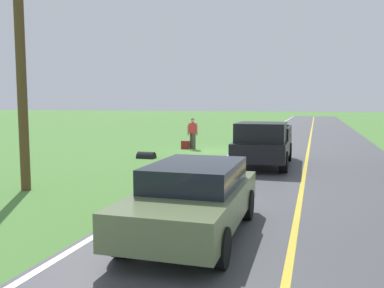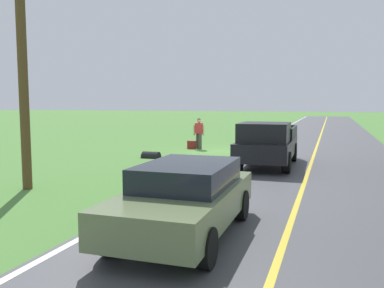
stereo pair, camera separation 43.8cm
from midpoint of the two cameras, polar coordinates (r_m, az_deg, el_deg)
The scene contains 10 objects.
ground_plane at distance 21.66m, azimuth 1.90°, elevation -1.03°, with size 200.00×200.00×0.00m, color #4C7F38.
road_surface at distance 20.93m, azimuth 15.38°, elevation -1.47°, with size 7.78×120.00×0.00m, color #47474C.
lane_edge_line at distance 21.35m, azimuth 5.39°, elevation -1.14°, with size 0.16×117.60×0.00m, color silver.
lane_centre_line at distance 20.92m, azimuth 15.38°, elevation -1.47°, with size 0.14×117.60×0.00m, color gold.
hitchhiker_walking at distance 22.68m, azimuth -0.43°, elevation 1.77°, with size 0.62×0.51×1.75m.
suitcase_carried at distance 22.79m, azimuth -1.50°, elevation -0.11°, with size 0.20×0.46×0.45m, color maroon.
pickup_truck_passing at distance 16.76m, azimuth 9.31°, elevation 0.20°, with size 2.17×5.43×1.82m.
sedan_ahead_same_lane at distance 7.98m, azimuth -1.32°, elevation -7.47°, with size 1.98×4.43×1.41m.
utility_pole_roadside at distance 12.98m, azimuth -23.91°, elevation 11.04°, with size 0.28×0.28×7.76m, color brown.
drainage_culvert at distance 19.13m, azimuth -7.11°, elevation -1.99°, with size 0.60×0.60×0.80m, color black.
Camera 1 is at (-5.39, 20.82, 2.59)m, focal length 37.86 mm.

